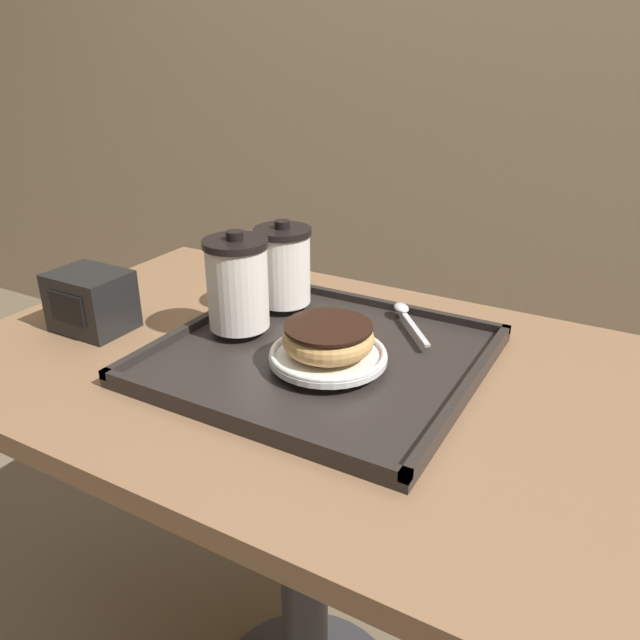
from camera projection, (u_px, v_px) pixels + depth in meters
wall_behind at (527, 9)px, 1.55m from camera, size 8.00×0.05×2.40m
cafe_table at (303, 451)px, 0.93m from camera, size 0.98×0.64×0.72m
serving_tray at (320, 357)px, 0.86m from camera, size 0.42×0.40×0.02m
coffee_cup_front at (237, 283)px, 0.89m from camera, size 0.09×0.09×0.14m
coffee_cup_rear at (283, 265)px, 0.98m from camera, size 0.09×0.09×0.13m
plate_with_chocolate_donut at (328, 355)px, 0.82m from camera, size 0.16×0.16×0.01m
donut_chocolate_glazed at (328, 338)px, 0.81m from camera, size 0.12×0.12×0.04m
spoon at (405, 314)px, 0.95m from camera, size 0.10×0.12×0.01m
napkin_dispenser at (91, 301)px, 0.95m from camera, size 0.11×0.09×0.09m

